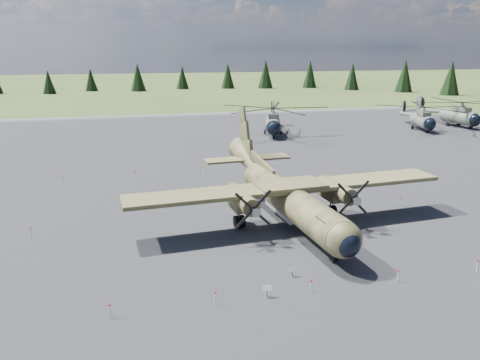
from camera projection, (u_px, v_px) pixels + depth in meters
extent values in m
plane|color=#51602A|center=(232.00, 220.00, 41.17)|extent=(500.00, 500.00, 0.00)
cube|color=#5A5B5F|center=(212.00, 188.00, 50.52)|extent=(120.00, 120.00, 0.04)
cylinder|color=#383F22|center=(291.00, 201.00, 39.32)|extent=(3.93, 17.33, 2.67)
sphere|color=#383F22|center=(343.00, 240.00, 31.45)|extent=(2.80, 2.80, 2.62)
sphere|color=black|center=(347.00, 243.00, 30.98)|extent=(2.06, 2.06, 1.92)
cube|color=black|center=(332.00, 222.00, 32.65)|extent=(2.02, 1.66, 0.52)
cone|color=#383F22|center=(248.00, 160.00, 49.36)|extent=(3.10, 6.73, 4.02)
cube|color=#989B9D|center=(286.00, 210.00, 40.49)|extent=(2.23, 5.84, 0.48)
cube|color=#2F341B|center=(289.00, 187.00, 39.45)|extent=(27.84, 5.28, 0.33)
cube|color=#383F22|center=(289.00, 185.00, 39.40)|extent=(5.96, 3.85, 0.33)
cylinder|color=#383F22|center=(242.00, 199.00, 38.08)|extent=(1.79, 5.05, 1.43)
cube|color=#383F22|center=(239.00, 203.00, 38.95)|extent=(1.67, 3.34, 0.76)
cone|color=gray|center=(255.00, 211.00, 35.24)|extent=(0.79, 0.91, 0.73)
cylinder|color=black|center=(239.00, 221.00, 39.39)|extent=(0.91, 1.11, 1.05)
cylinder|color=#383F22|center=(336.00, 189.00, 40.59)|extent=(1.79, 5.05, 1.43)
cube|color=#383F22|center=(331.00, 194.00, 41.46)|extent=(1.67, 3.34, 0.76)
cone|color=gray|center=(355.00, 200.00, 37.75)|extent=(0.79, 0.91, 0.73)
cylinder|color=black|center=(330.00, 211.00, 41.90)|extent=(0.91, 1.11, 1.05)
cube|color=#383F22|center=(260.00, 163.00, 45.88)|extent=(0.80, 7.21, 1.60)
cube|color=#2F341B|center=(247.00, 159.00, 49.78)|extent=(9.29, 2.77, 0.21)
cylinder|color=gray|center=(334.00, 246.00, 32.76)|extent=(0.14, 0.14, 0.86)
cylinder|color=black|center=(333.00, 255.00, 32.95)|extent=(0.40, 0.91, 0.89)
cylinder|color=#65695B|center=(273.00, 125.00, 80.32)|extent=(4.47, 7.80, 2.56)
sphere|color=black|center=(274.00, 128.00, 76.79)|extent=(2.91, 2.91, 2.36)
sphere|color=#65695B|center=(273.00, 121.00, 83.87)|extent=(2.91, 2.91, 2.36)
cube|color=#65695B|center=(273.00, 115.00, 79.48)|extent=(2.57, 3.63, 0.77)
cylinder|color=gray|center=(274.00, 111.00, 79.27)|extent=(0.46, 0.46, 1.02)
cylinder|color=#65695B|center=(272.00, 116.00, 87.46)|extent=(3.20, 8.65, 1.47)
cube|color=#65695B|center=(272.00, 107.00, 90.81)|extent=(0.61, 1.44, 2.46)
cylinder|color=black|center=(273.00, 107.00, 90.79)|extent=(0.78, 2.58, 2.66)
cylinder|color=black|center=(274.00, 136.00, 77.77)|extent=(0.47, 0.75, 0.70)
cylinder|color=black|center=(265.00, 132.00, 81.96)|extent=(0.52, 0.87, 0.82)
cylinder|color=gray|center=(265.00, 129.00, 81.82)|extent=(0.18, 0.18, 1.49)
cylinder|color=black|center=(281.00, 132.00, 81.86)|extent=(0.52, 0.87, 0.82)
cylinder|color=gray|center=(281.00, 129.00, 81.71)|extent=(0.18, 0.18, 1.49)
cylinder|color=#65695B|center=(422.00, 121.00, 85.25)|extent=(3.60, 6.98, 2.31)
sphere|color=black|center=(430.00, 124.00, 82.07)|extent=(2.51, 2.51, 2.12)
sphere|color=#65695B|center=(415.00, 118.00, 88.45)|extent=(2.51, 2.51, 2.12)
cube|color=#65695B|center=(424.00, 113.00, 84.50)|extent=(2.13, 3.21, 0.69)
cylinder|color=gray|center=(424.00, 109.00, 84.31)|extent=(0.39, 0.39, 0.92)
cylinder|color=#65695B|center=(408.00, 114.00, 91.69)|extent=(2.35, 7.88, 1.32)
cube|color=#65695B|center=(402.00, 106.00, 94.71)|extent=(0.46, 1.31, 2.22)
cylinder|color=black|center=(404.00, 106.00, 94.72)|extent=(0.54, 2.36, 2.40)
cylinder|color=black|center=(428.00, 131.00, 82.96)|extent=(0.38, 0.67, 0.63)
cylinder|color=black|center=(412.00, 127.00, 86.65)|extent=(0.42, 0.78, 0.74)
cylinder|color=gray|center=(413.00, 125.00, 86.51)|extent=(0.15, 0.15, 1.34)
cylinder|color=black|center=(425.00, 127.00, 86.72)|extent=(0.42, 0.78, 0.74)
cylinder|color=gray|center=(426.00, 125.00, 86.59)|extent=(0.15, 0.15, 1.34)
cylinder|color=#65695B|center=(459.00, 117.00, 88.90)|extent=(3.40, 7.53, 2.52)
sphere|color=black|center=(474.00, 120.00, 85.64)|extent=(2.59, 2.59, 2.32)
sphere|color=#65695B|center=(445.00, 115.00, 92.18)|extent=(2.59, 2.59, 2.32)
cube|color=#65695B|center=(462.00, 109.00, 88.10)|extent=(2.10, 3.42, 0.76)
cylinder|color=gray|center=(462.00, 105.00, 87.89)|extent=(0.41, 0.41, 1.01)
cylinder|color=#65695B|center=(431.00, 111.00, 95.49)|extent=(1.90, 8.66, 1.44)
cube|color=#65695B|center=(419.00, 102.00, 98.56)|extent=(0.39, 1.43, 2.42)
cylinder|color=black|center=(420.00, 102.00, 98.68)|extent=(0.38, 2.61, 2.63)
cylinder|color=black|center=(471.00, 127.00, 86.57)|extent=(0.37, 0.72, 0.69)
cylinder|color=black|center=(448.00, 124.00, 89.93)|extent=(0.40, 0.84, 0.81)
cylinder|color=gray|center=(448.00, 122.00, 89.79)|extent=(0.16, 0.16, 1.46)
cylinder|color=black|center=(459.00, 124.00, 90.86)|extent=(0.40, 0.84, 0.81)
cylinder|color=gray|center=(459.00, 121.00, 90.71)|extent=(0.16, 0.16, 1.46)
cube|color=gray|center=(267.00, 292.00, 28.44)|extent=(0.10, 0.10, 0.63)
cube|color=white|center=(267.00, 288.00, 28.31)|extent=(0.53, 0.29, 0.35)
cube|color=gray|center=(292.00, 272.00, 30.99)|extent=(0.08, 0.08, 0.57)
cube|color=white|center=(293.00, 269.00, 30.87)|extent=(0.46, 0.20, 0.32)
cylinder|color=white|center=(110.00, 311.00, 26.18)|extent=(0.07, 0.07, 0.80)
cylinder|color=#B31318|center=(110.00, 305.00, 26.08)|extent=(0.12, 0.12, 0.10)
cylinder|color=white|center=(215.00, 298.00, 27.53)|extent=(0.07, 0.07, 0.80)
cylinder|color=#B31318|center=(215.00, 292.00, 27.42)|extent=(0.12, 0.12, 0.10)
cylinder|color=white|center=(311.00, 287.00, 28.88)|extent=(0.07, 0.07, 0.80)
cylinder|color=#B31318|center=(311.00, 281.00, 28.77)|extent=(0.12, 0.12, 0.10)
cylinder|color=white|center=(398.00, 276.00, 30.22)|extent=(0.07, 0.07, 0.80)
cylinder|color=#B31318|center=(398.00, 271.00, 30.11)|extent=(0.12, 0.12, 0.10)
cylinder|color=white|center=(477.00, 266.00, 31.57)|extent=(0.07, 0.07, 0.80)
cylinder|color=#B31318|center=(478.00, 261.00, 31.46)|extent=(0.12, 0.12, 0.10)
cylinder|color=white|center=(62.00, 179.00, 52.44)|extent=(0.07, 0.07, 0.80)
cylinder|color=#B31318|center=(62.00, 176.00, 52.33)|extent=(0.12, 0.12, 0.10)
cylinder|color=white|center=(135.00, 175.00, 54.23)|extent=(0.07, 0.07, 0.80)
cylinder|color=#B31318|center=(135.00, 172.00, 54.12)|extent=(0.12, 0.12, 0.10)
cylinder|color=white|center=(203.00, 171.00, 56.03)|extent=(0.07, 0.07, 0.80)
cylinder|color=#B31318|center=(203.00, 168.00, 55.92)|extent=(0.12, 0.12, 0.10)
cylinder|color=white|center=(267.00, 167.00, 57.82)|extent=(0.07, 0.07, 0.80)
cylinder|color=#B31318|center=(267.00, 164.00, 57.71)|extent=(0.12, 0.12, 0.10)
cylinder|color=white|center=(327.00, 163.00, 59.61)|extent=(0.07, 0.07, 0.80)
cylinder|color=#B31318|center=(327.00, 160.00, 59.51)|extent=(0.12, 0.12, 0.10)
cylinder|color=white|center=(31.00, 232.00, 37.36)|extent=(0.07, 0.07, 0.80)
cylinder|color=#B31318|center=(30.00, 228.00, 37.25)|extent=(0.12, 0.12, 0.10)
cylinder|color=white|center=(400.00, 202.00, 44.76)|extent=(0.07, 0.07, 0.80)
cylinder|color=#B31318|center=(400.00, 198.00, 44.65)|extent=(0.12, 0.12, 0.10)
cone|color=black|center=(451.00, 78.00, 148.86)|extent=(6.03, 6.03, 10.76)
cone|color=black|center=(405.00, 76.00, 159.05)|extent=(6.10, 6.10, 10.89)
cone|color=black|center=(352.00, 76.00, 167.30)|extent=(5.37, 5.37, 9.59)
cone|color=black|center=(310.00, 74.00, 176.50)|extent=(5.60, 5.60, 10.01)
cone|color=black|center=(266.00, 74.00, 173.84)|extent=(5.76, 5.76, 10.29)
cone|color=black|center=(228.00, 76.00, 173.10)|extent=(5.11, 5.11, 9.12)
cone|color=black|center=(182.00, 77.00, 170.72)|extent=(4.63, 4.63, 8.27)
cone|color=black|center=(138.00, 77.00, 162.49)|extent=(5.29, 5.29, 9.45)
cone|color=black|center=(91.00, 80.00, 163.01)|extent=(4.37, 4.37, 7.80)
cone|color=black|center=(48.00, 82.00, 153.07)|extent=(4.25, 4.25, 7.59)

